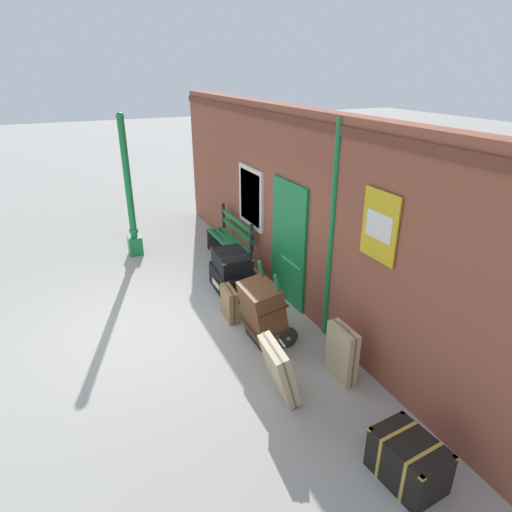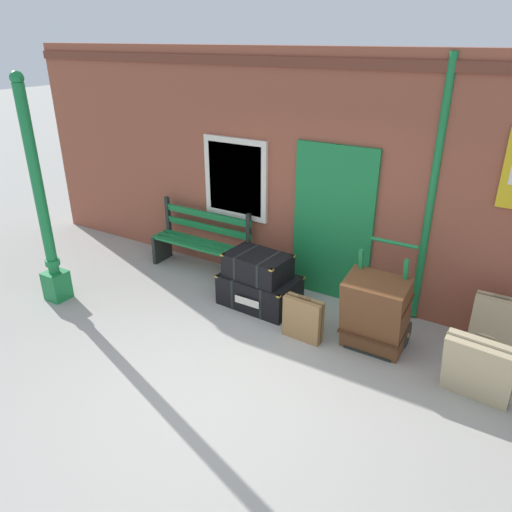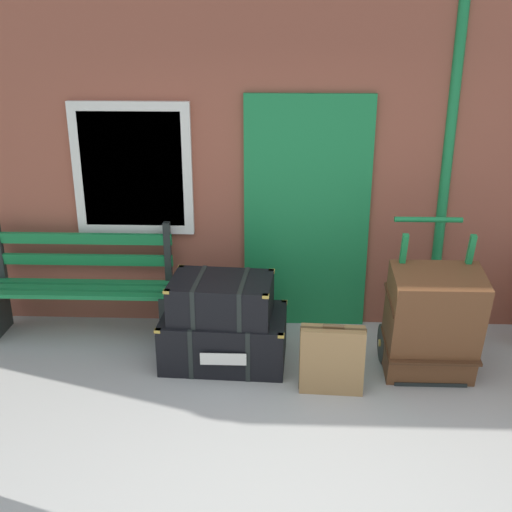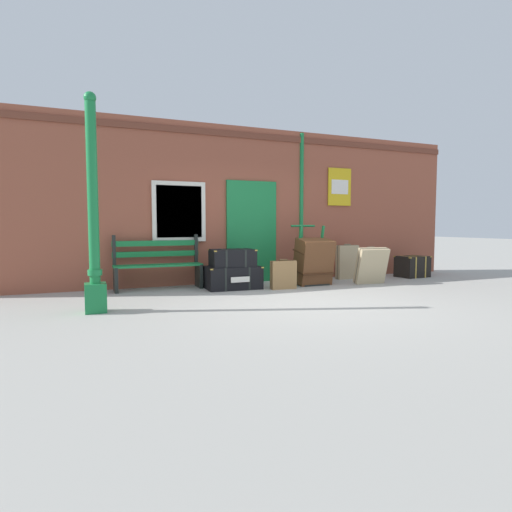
{
  "view_description": "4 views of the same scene",
  "coord_description": "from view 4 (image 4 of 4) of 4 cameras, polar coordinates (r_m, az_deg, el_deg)",
  "views": [
    {
      "loc": [
        6.02,
        -0.88,
        3.76
      ],
      "look_at": [
        -0.03,
        1.9,
        0.85
      ],
      "focal_mm": 30.62,
      "sensor_mm": 36.0,
      "label": 1
    },
    {
      "loc": [
        2.37,
        -3.17,
        3.31
      ],
      "look_at": [
        -0.66,
        1.8,
        0.65
      ],
      "focal_mm": 33.89,
      "sensor_mm": 36.0,
      "label": 2
    },
    {
      "loc": [
        -0.12,
        -2.91,
        2.69
      ],
      "look_at": [
        -0.29,
        1.82,
        0.89
      ],
      "focal_mm": 44.3,
      "sensor_mm": 36.0,
      "label": 3
    },
    {
      "loc": [
        -3.17,
        -5.7,
        1.2
      ],
      "look_at": [
        -0.01,
        1.86,
        0.59
      ],
      "focal_mm": 29.51,
      "sensor_mm": 36.0,
      "label": 4
    }
  ],
  "objects": [
    {
      "name": "steamer_trunk_middle",
      "position": [
        7.85,
        -3.22,
        -0.25
      ],
      "size": [
        0.85,
        0.61,
        0.33
      ],
      "color": "black",
      "rests_on": "steamer_trunk_base"
    },
    {
      "name": "steamer_trunk_base",
      "position": [
        7.91,
        -3.17,
        -2.91
      ],
      "size": [
        1.04,
        0.71,
        0.43
      ],
      "color": "black",
      "rests_on": "ground"
    },
    {
      "name": "porters_trolley",
      "position": [
        8.57,
        7.21,
        -1.97
      ],
      "size": [
        0.71,
        0.62,
        1.19
      ],
      "color": "black",
      "rests_on": "ground"
    },
    {
      "name": "large_brown_trunk",
      "position": [
        8.4,
        7.82,
        -0.74
      ],
      "size": [
        0.7,
        0.58,
        0.94
      ],
      "color": "brown",
      "rests_on": "ground"
    },
    {
      "name": "suitcase_oxblood",
      "position": [
        7.85,
        3.73,
        -2.57
      ],
      "size": [
        0.49,
        0.18,
        0.57
      ],
      "color": "olive",
      "rests_on": "ground"
    },
    {
      "name": "corner_trunk",
      "position": [
        10.28,
        20.43,
        -1.35
      ],
      "size": [
        0.73,
        0.55,
        0.49
      ],
      "color": "black",
      "rests_on": "ground"
    },
    {
      "name": "brick_facade",
      "position": [
        8.89,
        -1.82,
        6.85
      ],
      "size": [
        10.4,
        0.35,
        3.2
      ],
      "color": "brown",
      "rests_on": "ground"
    },
    {
      "name": "ground_plane",
      "position": [
        6.63,
        6.33,
        -6.16
      ],
      "size": [
        60.0,
        60.0,
        0.0
      ],
      "primitive_type": "plane",
      "color": "#A3A099"
    },
    {
      "name": "lamp_post",
      "position": [
        6.1,
        -21.14,
        3.25
      ],
      "size": [
        0.28,
        0.28,
        2.95
      ],
      "color": "#197A3D",
      "rests_on": "ground"
    },
    {
      "name": "platform_bench",
      "position": [
        8.0,
        -13.14,
        -1.24
      ],
      "size": [
        1.6,
        0.43,
        1.01
      ],
      "color": "#197A3D",
      "rests_on": "ground"
    },
    {
      "name": "suitcase_olive",
      "position": [
        9.52,
        12.25,
        -0.81
      ],
      "size": [
        0.51,
        0.17,
        0.78
      ],
      "color": "tan",
      "rests_on": "ground"
    },
    {
      "name": "suitcase_charcoal",
      "position": [
        8.78,
        15.37,
        -1.27
      ],
      "size": [
        0.67,
        0.41,
        0.76
      ],
      "color": "tan",
      "rests_on": "ground"
    }
  ]
}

